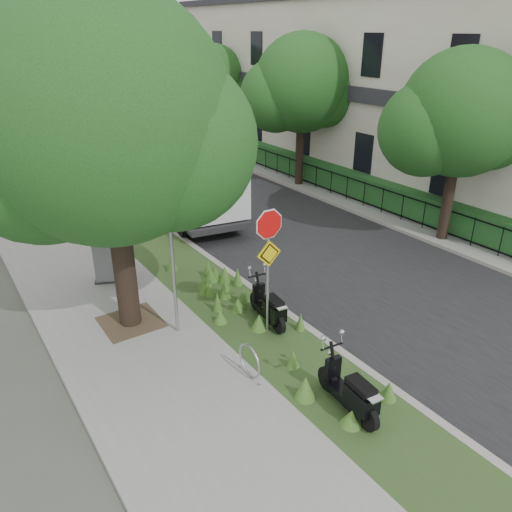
{
  "coord_description": "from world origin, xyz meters",
  "views": [
    {
      "loc": [
        -7.32,
        -7.71,
        6.78
      ],
      "look_at": [
        -0.66,
        2.19,
        1.3
      ],
      "focal_mm": 35.0,
      "sensor_mm": 36.0,
      "label": 1
    }
  ],
  "objects_px": {
    "scooter_far": "(354,397)",
    "sign_assembly": "(269,247)",
    "box_truck": "(194,177)",
    "utility_cabinet": "(109,261)",
    "scooter_near": "(271,311)"
  },
  "relations": [
    {
      "from": "scooter_near",
      "to": "utility_cabinet",
      "type": "distance_m",
      "value": 5.17
    },
    {
      "from": "scooter_far",
      "to": "utility_cabinet",
      "type": "height_order",
      "value": "utility_cabinet"
    },
    {
      "from": "scooter_far",
      "to": "box_truck",
      "type": "xyz_separation_m",
      "value": [
        2.63,
        11.32,
        1.17
      ]
    },
    {
      "from": "sign_assembly",
      "to": "scooter_far",
      "type": "xyz_separation_m",
      "value": [
        -0.32,
        -3.22,
        -1.8
      ]
    },
    {
      "from": "sign_assembly",
      "to": "scooter_far",
      "type": "height_order",
      "value": "sign_assembly"
    },
    {
      "from": "scooter_near",
      "to": "box_truck",
      "type": "height_order",
      "value": "box_truck"
    },
    {
      "from": "box_truck",
      "to": "sign_assembly",
      "type": "bearing_deg",
      "value": -105.95
    },
    {
      "from": "scooter_far",
      "to": "sign_assembly",
      "type": "bearing_deg",
      "value": 84.41
    },
    {
      "from": "box_truck",
      "to": "scooter_near",
      "type": "bearing_deg",
      "value": -104.84
    },
    {
      "from": "sign_assembly",
      "to": "scooter_near",
      "type": "distance_m",
      "value": 1.84
    },
    {
      "from": "sign_assembly",
      "to": "scooter_near",
      "type": "xyz_separation_m",
      "value": [
        0.22,
        0.2,
        -1.82
      ]
    },
    {
      "from": "sign_assembly",
      "to": "utility_cabinet",
      "type": "relative_size",
      "value": 2.69
    },
    {
      "from": "box_truck",
      "to": "utility_cabinet",
      "type": "relative_size",
      "value": 5.05
    },
    {
      "from": "sign_assembly",
      "to": "box_truck",
      "type": "relative_size",
      "value": 0.53
    },
    {
      "from": "sign_assembly",
      "to": "scooter_far",
      "type": "bearing_deg",
      "value": -95.59
    }
  ]
}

